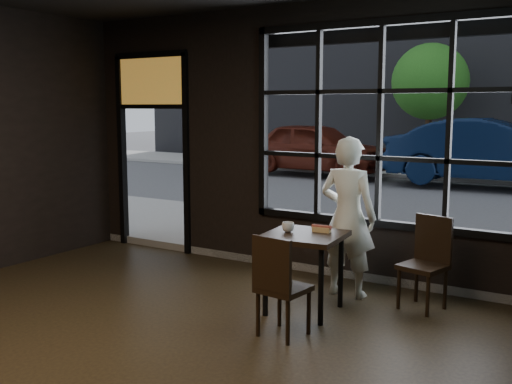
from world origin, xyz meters
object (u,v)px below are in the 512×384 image
Objects in this scene: cafe_table at (304,272)px; navy_car at (491,152)px; man at (348,217)px; chair_near at (284,285)px.

cafe_table is 0.16× the size of navy_car.
man is at bearing 179.70° from navy_car.
cafe_table is 0.67m from chair_near.
chair_near is 0.54× the size of man.
man is at bearing 72.66° from cafe_table.
chair_near is 0.19× the size of navy_car.
chair_near reaches higher than cafe_table.
navy_car is (-0.20, 10.22, 0.52)m from cafe_table.
man reaches higher than cafe_table.
navy_car is (-0.34, 10.87, 0.46)m from chair_near.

